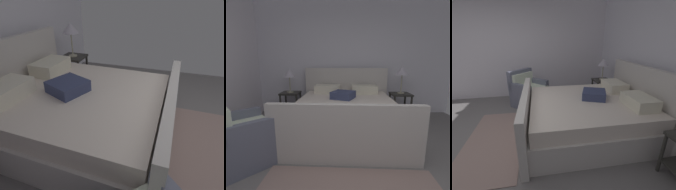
% 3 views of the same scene
% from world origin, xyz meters
% --- Properties ---
extents(bed, '(2.08, 2.28, 1.18)m').
position_xyz_m(bed, '(-0.23, 1.96, 0.35)').
color(bed, silver).
rests_on(bed, ground).
extents(nightstand_right, '(0.44, 0.44, 0.60)m').
position_xyz_m(nightstand_right, '(1.08, 2.72, 0.40)').
color(nightstand_right, '#2F2E29').
rests_on(nightstand_right, ground).
extents(table_lamp_right, '(0.31, 0.31, 0.62)m').
position_xyz_m(table_lamp_right, '(1.08, 2.72, 1.11)').
color(table_lamp_right, '#B7B293').
rests_on(table_lamp_right, nightstand_right).
extents(area_rug, '(1.99, 1.00, 0.01)m').
position_xyz_m(area_rug, '(-0.24, 0.29, 0.01)').
color(area_rug, gray).
rests_on(area_rug, ground).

